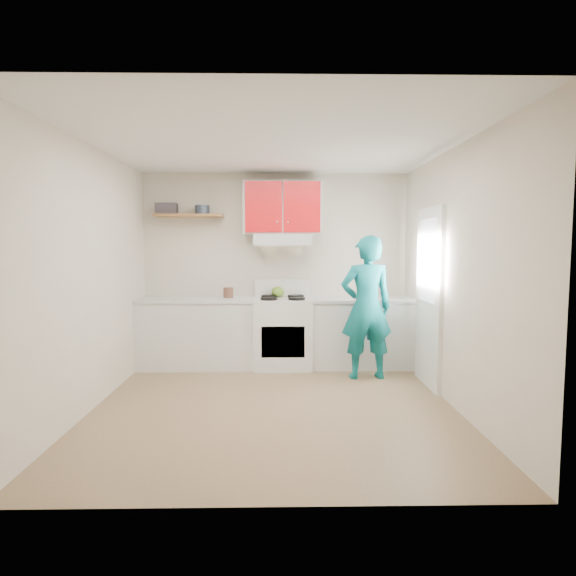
{
  "coord_description": "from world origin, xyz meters",
  "views": [
    {
      "loc": [
        0.05,
        -4.75,
        1.62
      ],
      "look_at": [
        0.15,
        0.55,
        1.15
      ],
      "focal_mm": 30.0,
      "sensor_mm": 36.0,
      "label": 1
    }
  ],
  "objects_px": {
    "tin": "(202,210)",
    "kettle": "(278,292)",
    "stove": "(283,333)",
    "person": "(366,308)",
    "crock": "(228,293)"
  },
  "relations": [
    {
      "from": "person",
      "to": "crock",
      "type": "bearing_deg",
      "value": -26.42
    },
    {
      "from": "kettle",
      "to": "crock",
      "type": "relative_size",
      "value": 1.08
    },
    {
      "from": "stove",
      "to": "tin",
      "type": "xyz_separation_m",
      "value": [
        -1.08,
        0.19,
        1.64
      ]
    },
    {
      "from": "tin",
      "to": "crock",
      "type": "height_order",
      "value": "tin"
    },
    {
      "from": "stove",
      "to": "crock",
      "type": "distance_m",
      "value": 0.9
    },
    {
      "from": "kettle",
      "to": "crock",
      "type": "distance_m",
      "value": 0.67
    },
    {
      "from": "stove",
      "to": "crock",
      "type": "bearing_deg",
      "value": 171.96
    },
    {
      "from": "tin",
      "to": "kettle",
      "type": "xyz_separation_m",
      "value": [
        1.01,
        -0.03,
        -1.1
      ]
    },
    {
      "from": "stove",
      "to": "kettle",
      "type": "height_order",
      "value": "kettle"
    },
    {
      "from": "stove",
      "to": "crock",
      "type": "relative_size",
      "value": 5.78
    },
    {
      "from": "stove",
      "to": "person",
      "type": "relative_size",
      "value": 0.53
    },
    {
      "from": "tin",
      "to": "person",
      "type": "height_order",
      "value": "tin"
    },
    {
      "from": "person",
      "to": "tin",
      "type": "bearing_deg",
      "value": -25.41
    },
    {
      "from": "stove",
      "to": "tin",
      "type": "relative_size",
      "value": 4.79
    },
    {
      "from": "stove",
      "to": "person",
      "type": "height_order",
      "value": "person"
    }
  ]
}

